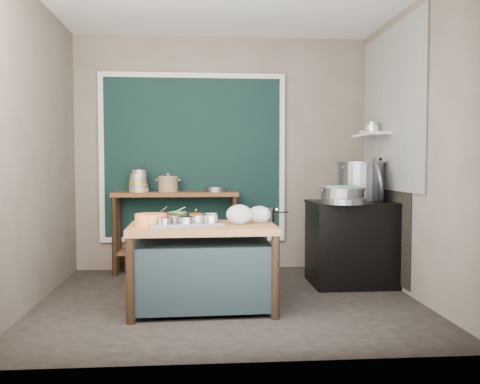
{
  "coord_description": "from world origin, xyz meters",
  "views": [
    {
      "loc": [
        -0.27,
        -4.67,
        1.27
      ],
      "look_at": [
        0.12,
        0.25,
        1.0
      ],
      "focal_mm": 38.0,
      "sensor_mm": 36.0,
      "label": 1
    }
  ],
  "objects": [
    {
      "name": "condiment_bowls",
      "position": [
        -0.43,
        -0.28,
        0.81
      ],
      "size": [
        0.59,
        0.47,
        0.07
      ],
      "color": "gray",
      "rests_on": "condiment_tray"
    },
    {
      "name": "back_counter",
      "position": [
        -0.55,
        1.28,
        0.47
      ],
      "size": [
        1.45,
        0.4,
        0.95
      ],
      "primitive_type": "cube",
      "color": "brown",
      "rests_on": "floor"
    },
    {
      "name": "wall_shelf",
      "position": [
        1.63,
        0.85,
        1.6
      ],
      "size": [
        0.22,
        0.7,
        0.03
      ],
      "primitive_type": "cube",
      "color": "beige",
      "rests_on": "right_wall"
    },
    {
      "name": "plastic_bag_b",
      "position": [
        0.26,
        -0.2,
        0.83
      ],
      "size": [
        0.25,
        0.23,
        0.15
      ],
      "primitive_type": "ellipsoid",
      "rotation": [
        0.0,
        0.0,
        0.37
      ],
      "color": "white",
      "rests_on": "prep_table"
    },
    {
      "name": "shelf_bowl_green",
      "position": [
        1.63,
        1.08,
        1.64
      ],
      "size": [
        0.16,
        0.16,
        0.04
      ],
      "primitive_type": "cylinder",
      "rotation": [
        0.0,
        0.0,
        0.35
      ],
      "color": "gray",
      "rests_on": "wall_shelf"
    },
    {
      "name": "bowl_stack",
      "position": [
        -0.98,
        1.28,
        1.06
      ],
      "size": [
        0.23,
        0.23,
        0.26
      ],
      "color": "tan",
      "rests_on": "back_counter"
    },
    {
      "name": "green_cloth",
      "position": [
        1.18,
        0.4,
        1.04
      ],
      "size": [
        0.31,
        0.28,
        0.02
      ],
      "primitive_type": "cube",
      "rotation": [
        0.0,
        0.0,
        0.33
      ],
      "color": "#62A782",
      "rests_on": "steamer"
    },
    {
      "name": "condiment_tray",
      "position": [
        -0.41,
        -0.3,
        0.76
      ],
      "size": [
        0.7,
        0.56,
        0.03
      ],
      "primitive_type": "cube",
      "rotation": [
        0.0,
        0.0,
        0.2
      ],
      "color": "gray",
      "rests_on": "prep_table"
    },
    {
      "name": "floor",
      "position": [
        0.0,
        0.0,
        -0.01
      ],
      "size": [
        3.5,
        3.0,
        0.02
      ],
      "primitive_type": "cube",
      "color": "#2F2924",
      "rests_on": "ground"
    },
    {
      "name": "shelf_bowl_stack",
      "position": [
        1.63,
        0.8,
        1.67
      ],
      "size": [
        0.15,
        0.15,
        0.12
      ],
      "color": "silver",
      "rests_on": "wall_shelf"
    },
    {
      "name": "steamer",
      "position": [
        1.18,
        0.4,
        0.96
      ],
      "size": [
        0.55,
        0.55,
        0.15
      ],
      "primitive_type": null,
      "rotation": [
        0.0,
        0.0,
        0.19
      ],
      "color": "gray",
      "rests_on": "stove_top"
    },
    {
      "name": "saucepan",
      "position": [
        0.31,
        -0.06,
        0.81
      ],
      "size": [
        0.27,
        0.27,
        0.13
      ],
      "primitive_type": null,
      "rotation": [
        0.0,
        0.0,
        0.18
      ],
      "color": "gray",
      "rests_on": "prep_table"
    },
    {
      "name": "yellow_basin",
      "position": [
        -0.68,
        -0.36,
        0.8
      ],
      "size": [
        0.35,
        0.35,
        0.1
      ],
      "primitive_type": "cylinder",
      "rotation": [
        0.0,
        0.0,
        -0.42
      ],
      "color": "orange",
      "rests_on": "prep_table"
    },
    {
      "name": "stove_block",
      "position": [
        1.35,
        0.55,
        0.42
      ],
      "size": [
        0.9,
        0.68,
        0.85
      ],
      "primitive_type": "cube",
      "color": "black",
      "rests_on": "floor"
    },
    {
      "name": "prep_table",
      "position": [
        -0.25,
        -0.3,
        0.38
      ],
      "size": [
        1.27,
        0.76,
        0.75
      ],
      "primitive_type": "cube",
      "rotation": [
        0.0,
        0.0,
        0.03
      ],
      "color": "olive",
      "rests_on": "floor"
    },
    {
      "name": "ceramic_crock",
      "position": [
        -0.64,
        1.29,
        1.03
      ],
      "size": [
        0.3,
        0.3,
        0.17
      ],
      "primitive_type": null,
      "rotation": [
        0.0,
        0.0,
        -0.24
      ],
      "color": "olive",
      "rests_on": "back_counter"
    },
    {
      "name": "stove_top",
      "position": [
        1.35,
        0.55,
        0.86
      ],
      "size": [
        0.92,
        0.69,
        0.03
      ],
      "primitive_type": "cube",
      "color": "black",
      "rests_on": "stove_block"
    },
    {
      "name": "shallow_pan",
      "position": [
        1.15,
        0.23,
        0.91
      ],
      "size": [
        0.53,
        0.53,
        0.06
      ],
      "primitive_type": "cylinder",
      "rotation": [
        0.0,
        0.0,
        0.3
      ],
      "color": "gray",
      "rests_on": "stove_top"
    },
    {
      "name": "curtain_frame",
      "position": [
        -0.35,
        1.46,
        1.35
      ],
      "size": [
        2.22,
        0.03,
        2.02
      ],
      "primitive_type": null,
      "color": "beige",
      "rests_on": "back_wall"
    },
    {
      "name": "pot_lid",
      "position": [
        1.6,
        0.53,
        1.11
      ],
      "size": [
        0.23,
        0.48,
        0.46
      ],
      "primitive_type": "cylinder",
      "rotation": [
        0.0,
        1.36,
        -0.25
      ],
      "color": "gray",
      "rests_on": "stove_top"
    },
    {
      "name": "left_wall",
      "position": [
        -1.76,
        0.0,
        1.4
      ],
      "size": [
        0.02,
        3.0,
        2.8
      ],
      "primitive_type": "cube",
      "color": "#76695B",
      "rests_on": "floor"
    },
    {
      "name": "tile_panel",
      "position": [
        1.74,
        0.55,
        1.85
      ],
      "size": [
        0.02,
        1.7,
        1.7
      ],
      "primitive_type": "cube",
      "color": "#B2B2AA",
      "rests_on": "right_wall"
    },
    {
      "name": "stock_pot",
      "position": [
        1.48,
        0.72,
        1.09
      ],
      "size": [
        0.71,
        0.71,
        0.42
      ],
      "primitive_type": null,
      "rotation": [
        0.0,
        0.0,
        0.44
      ],
      "color": "gray",
      "rests_on": "stove_top"
    },
    {
      "name": "right_wall",
      "position": [
        1.76,
        0.0,
        1.4
      ],
      "size": [
        0.02,
        3.0,
        2.8
      ],
      "primitive_type": "cube",
      "color": "#76695B",
      "rests_on": "floor"
    },
    {
      "name": "curtain_panel",
      "position": [
        -0.35,
        1.47,
        1.35
      ],
      "size": [
        2.1,
        0.02,
        1.9
      ],
      "primitive_type": "cube",
      "color": "black",
      "rests_on": "back_wall"
    },
    {
      "name": "plastic_bag_a",
      "position": [
        0.07,
        -0.3,
        0.84
      ],
      "size": [
        0.28,
        0.25,
        0.17
      ],
      "primitive_type": "ellipsoid",
      "rotation": [
        0.0,
        0.0,
        -0.3
      ],
      "color": "white",
      "rests_on": "prep_table"
    },
    {
      "name": "back_wall",
      "position": [
        0.0,
        1.51,
        1.4
      ],
      "size": [
        3.5,
        0.02,
        2.8
      ],
      "primitive_type": "cube",
      "color": "#76695B",
      "rests_on": "floor"
    },
    {
      "name": "wide_bowl",
      "position": [
        -0.09,
        1.24,
        0.98
      ],
      "size": [
        0.26,
        0.26,
        0.06
      ],
      "primitive_type": "cylinder",
      "rotation": [
        0.0,
        0.0,
        -0.11
      ],
      "color": "gray",
      "rests_on": "back_counter"
    },
    {
      "name": "utensil_cup",
      "position": [
        -0.93,
        1.29,
        1.0
      ],
      "size": [
        0.18,
        0.18,
        0.1
      ],
      "primitive_type": "cylinder",
      "rotation": [
        0.0,
        0.0,
        0.16
      ],
      "color": "gray",
      "rests_on": "back_counter"
    },
    {
      "name": "soot_patch",
      "position": [
        1.74,
        0.65,
        0.7
      ],
      "size": [
        0.01,
        1.3,
        1.3
      ],
      "primitive_type": "cube",
      "color": "black",
      "rests_on": "right_wall"
    }
  ]
}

